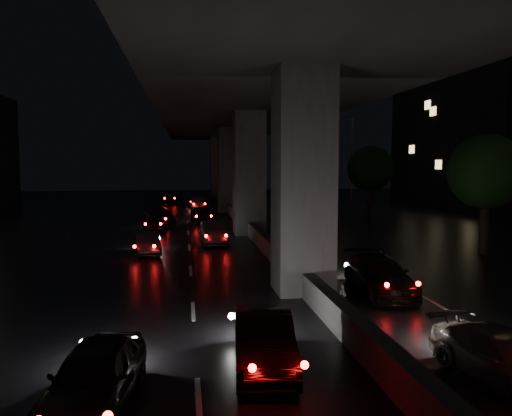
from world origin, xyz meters
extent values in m
plane|color=black|center=(0.00, 0.00, 0.00)|extent=(120.00, 120.00, 0.00)
cube|color=#343437|center=(0.00, -10.00, 4.00)|extent=(2.00, 2.00, 8.00)
cube|color=#343437|center=(0.00, 5.00, 4.00)|extent=(2.00, 2.00, 8.00)
cube|color=#343437|center=(0.00, 20.00, 4.00)|extent=(2.00, 2.00, 8.00)
cube|color=#343437|center=(0.00, 35.00, 4.00)|extent=(2.00, 2.00, 8.00)
cube|color=black|center=(0.00, 5.00, 8.75)|extent=(12.00, 80.00, 1.50)
cube|color=#343437|center=(-5.80, 5.00, 10.00)|extent=(0.40, 80.00, 1.00)
cube|color=#343437|center=(5.80, 5.00, 10.00)|extent=(0.40, 80.00, 1.00)
cube|color=#343437|center=(0.00, 5.00, 0.42)|extent=(0.45, 70.00, 0.85)
cube|color=black|center=(27.00, 20.00, 7.50)|extent=(12.00, 22.00, 15.00)
cylinder|color=black|center=(11.00, -4.00, 1.40)|extent=(0.44, 0.44, 2.80)
sphere|color=black|center=(11.00, -4.00, 4.22)|extent=(3.80, 3.80, 3.80)
cylinder|color=black|center=(11.00, 12.00, 1.40)|extent=(0.44, 0.44, 2.80)
sphere|color=black|center=(11.00, 12.00, 4.22)|extent=(3.80, 3.80, 3.80)
cylinder|color=black|center=(11.00, 28.00, 1.40)|extent=(0.44, 0.44, 2.80)
sphere|color=black|center=(11.00, 28.00, 4.22)|extent=(3.80, 3.80, 3.80)
cylinder|color=#2D2D33|center=(11.50, 18.00, 4.50)|extent=(0.18, 0.18, 9.00)
cube|color=#2D2D33|center=(10.40, 18.00, 8.90)|extent=(2.40, 0.10, 0.10)
sphere|color=orange|center=(9.30, 18.00, 8.70)|extent=(0.44, 0.44, 0.44)
imported|color=black|center=(-5.96, -17.97, 0.62)|extent=(1.91, 3.77, 1.23)
imported|color=black|center=(-2.46, -16.48, 0.62)|extent=(1.63, 3.85, 1.24)
imported|color=#605754|center=(2.46, -18.15, 0.54)|extent=(2.13, 3.96, 1.09)
imported|color=black|center=(2.70, -10.64, 0.64)|extent=(2.12, 4.54, 1.28)
imported|color=black|center=(-6.17, -1.58, 0.56)|extent=(1.68, 3.53, 1.12)
imported|color=black|center=(-2.57, 1.03, 0.65)|extent=(1.56, 3.98, 1.29)
imported|color=black|center=(-6.28, 7.22, 0.59)|extent=(1.87, 3.60, 1.17)
imported|color=black|center=(-6.10, 9.79, 0.65)|extent=(2.84, 4.80, 1.31)
imported|color=black|center=(-2.83, 10.95, 0.66)|extent=(2.12, 4.06, 1.32)
imported|color=#424039|center=(-2.82, 22.38, 0.65)|extent=(1.72, 4.05, 1.30)
imported|color=black|center=(-3.11, 26.04, 0.53)|extent=(1.83, 3.87, 1.07)
imported|color=black|center=(-5.86, 30.46, 0.66)|extent=(2.63, 4.96, 1.33)
imported|color=slate|center=(2.62, 26.17, 0.63)|extent=(1.48, 3.67, 1.25)
camera|label=1|loc=(-4.22, -27.49, 4.66)|focal=35.00mm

